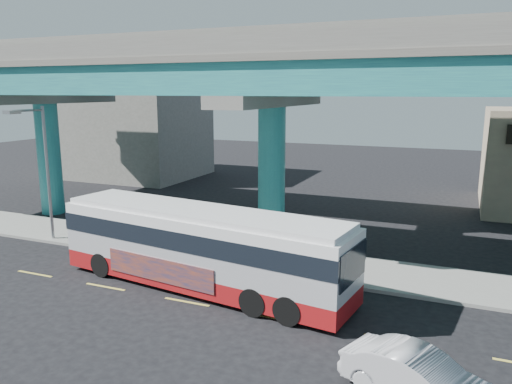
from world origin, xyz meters
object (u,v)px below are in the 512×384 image
at_px(transit_bus, 201,245).
at_px(parked_car, 99,224).
at_px(sedan, 419,378).
at_px(street_lamp, 38,154).
at_px(stop_sign, 298,236).

height_order(transit_bus, parked_car, transit_bus).
distance_m(sedan, street_lamp, 21.75).
relative_size(sedan, stop_sign, 1.89).
bearing_deg(transit_bus, sedan, -19.72).
xyz_separation_m(parked_car, stop_sign, (12.36, -1.41, 1.09)).
distance_m(sedan, stop_sign, 9.77).
relative_size(sedan, street_lamp, 0.62).
height_order(transit_bus, sedan, transit_bus).
bearing_deg(sedan, transit_bus, 84.11).
relative_size(sedan, parked_car, 1.18).
height_order(sedan, street_lamp, street_lamp).
distance_m(transit_bus, sedan, 10.46).
distance_m(sedan, parked_car, 20.42).
xyz_separation_m(transit_bus, stop_sign, (3.30, 2.90, -0.02)).
height_order(parked_car, street_lamp, street_lamp).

